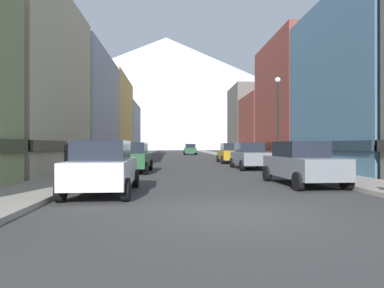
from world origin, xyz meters
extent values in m
plane|color=#383838|center=(0.00, 0.00, 0.00)|extent=(400.00, 400.00, 0.00)
cube|color=gray|center=(-6.25, 35.00, 0.07)|extent=(2.50, 100.00, 0.15)
cube|color=gray|center=(6.25, 35.00, 0.07)|extent=(2.50, 100.00, 0.15)
cube|color=beige|center=(-10.89, 12.02, 5.21)|extent=(6.78, 10.80, 10.43)
cube|color=#595444|center=(-10.89, 12.02, 1.60)|extent=(7.08, 10.80, 0.50)
cube|color=#99A5B2|center=(-10.70, 24.59, 5.17)|extent=(6.39, 13.72, 10.33)
cube|color=#444A50|center=(-10.70, 24.59, 1.60)|extent=(6.69, 13.72, 0.50)
cube|color=#D8B259|center=(-10.59, 38.49, 5.41)|extent=(6.18, 13.85, 10.81)
cube|color=brown|center=(-10.59, 38.49, 1.60)|extent=(6.48, 13.85, 0.50)
cube|color=#99A5B2|center=(-11.40, 52.46, 4.43)|extent=(7.81, 13.02, 8.86)
cube|color=#444A50|center=(-11.40, 52.46, 1.60)|extent=(8.11, 13.02, 0.50)
cube|color=brown|center=(12.13, 22.61, 5.64)|extent=(9.26, 10.64, 11.28)
cube|color=#3B1B16|center=(12.13, 22.61, 1.60)|extent=(9.56, 10.64, 0.50)
cube|color=brown|center=(11.36, 32.59, 3.81)|extent=(7.72, 8.54, 7.62)
cube|color=#3B1B16|center=(11.36, 32.59, 1.60)|extent=(8.02, 8.54, 0.50)
cube|color=#66605B|center=(11.53, 41.53, 5.12)|extent=(8.07, 8.54, 10.24)
cube|color=#2D2B29|center=(11.53, 41.53, 1.60)|extent=(8.37, 8.54, 0.50)
cube|color=silver|center=(-3.80, 3.47, 0.74)|extent=(1.92, 4.43, 0.80)
cube|color=#1E232D|center=(-3.80, 3.22, 1.46)|extent=(1.64, 2.23, 0.64)
cylinder|color=black|center=(-4.75, 5.10, 0.34)|extent=(0.23, 0.68, 0.68)
cylinder|color=black|center=(-2.91, 5.13, 0.34)|extent=(0.23, 0.68, 0.68)
cylinder|color=black|center=(-4.69, 1.80, 0.34)|extent=(0.23, 0.68, 0.68)
cylinder|color=black|center=(-2.85, 1.83, 0.34)|extent=(0.23, 0.68, 0.68)
cube|color=#265933|center=(-3.80, 12.21, 0.74)|extent=(1.94, 4.44, 0.80)
cube|color=#1E232D|center=(-3.81, 11.96, 1.46)|extent=(1.65, 2.24, 0.64)
cylinder|color=black|center=(-4.68, 13.88, 0.34)|extent=(0.24, 0.68, 0.68)
cylinder|color=black|center=(-2.84, 13.84, 0.34)|extent=(0.24, 0.68, 0.68)
cylinder|color=black|center=(-4.76, 10.58, 0.34)|extent=(0.24, 0.68, 0.68)
cylinder|color=black|center=(-2.92, 10.54, 0.34)|extent=(0.24, 0.68, 0.68)
cube|color=slate|center=(3.80, 5.36, 0.74)|extent=(2.06, 4.49, 0.80)
cube|color=#1E232D|center=(3.79, 5.61, 1.46)|extent=(1.71, 2.28, 0.64)
cylinder|color=black|center=(4.80, 3.75, 0.34)|extent=(0.25, 0.69, 0.68)
cylinder|color=black|center=(2.96, 3.66, 0.34)|extent=(0.25, 0.69, 0.68)
cylinder|color=black|center=(4.64, 7.05, 0.34)|extent=(0.25, 0.69, 0.68)
cylinder|color=black|center=(2.80, 6.96, 0.34)|extent=(0.25, 0.69, 0.68)
cube|color=slate|center=(3.80, 14.49, 0.74)|extent=(1.88, 4.42, 0.80)
cube|color=#1E232D|center=(3.80, 14.74, 1.46)|extent=(1.62, 2.22, 0.64)
cylinder|color=black|center=(4.74, 12.85, 0.34)|extent=(0.23, 0.68, 0.68)
cylinder|color=black|center=(2.90, 12.83, 0.34)|extent=(0.23, 0.68, 0.68)
cylinder|color=black|center=(4.70, 16.15, 0.34)|extent=(0.23, 0.68, 0.68)
cylinder|color=black|center=(2.86, 16.13, 0.34)|extent=(0.23, 0.68, 0.68)
cube|color=#B28419|center=(3.80, 22.01, 0.74)|extent=(1.92, 4.43, 0.80)
cube|color=#1E232D|center=(3.80, 21.76, 1.46)|extent=(1.64, 2.23, 0.64)
cylinder|color=black|center=(2.91, 23.68, 0.34)|extent=(0.23, 0.68, 0.68)
cylinder|color=black|center=(4.75, 23.65, 0.34)|extent=(0.23, 0.68, 0.68)
cylinder|color=black|center=(2.85, 20.38, 0.34)|extent=(0.23, 0.68, 0.68)
cylinder|color=black|center=(4.69, 20.35, 0.34)|extent=(0.23, 0.68, 0.68)
cube|color=#265933|center=(1.60, 47.38, 0.74)|extent=(1.84, 4.40, 0.80)
cube|color=#1E232D|center=(1.60, 47.13, 1.46)|extent=(1.60, 2.20, 0.64)
cylinder|color=black|center=(0.68, 49.03, 0.34)|extent=(0.22, 0.68, 0.68)
cylinder|color=black|center=(2.52, 49.03, 0.34)|extent=(0.22, 0.68, 0.68)
cylinder|color=black|center=(0.68, 45.73, 0.34)|extent=(0.22, 0.68, 0.68)
cylinder|color=black|center=(2.52, 45.73, 0.34)|extent=(0.22, 0.68, 0.68)
cylinder|color=#595960|center=(5.75, 7.10, 0.68)|extent=(0.06, 0.06, 1.05)
cube|color=#33383F|center=(5.75, 7.10, 1.34)|extent=(0.14, 0.10, 0.28)
cylinder|color=#4C5156|center=(6.35, 9.75, 0.60)|extent=(0.56, 0.56, 0.90)
cylinder|color=#2D2D33|center=(6.35, 9.75, 1.09)|extent=(0.59, 0.59, 0.08)
cylinder|color=#4C4C51|center=(7.00, 17.46, 0.37)|extent=(0.38, 0.38, 0.45)
sphere|color=#1A7F29|center=(7.00, 17.46, 0.85)|extent=(0.65, 0.65, 0.65)
cylinder|color=maroon|center=(-6.25, 23.77, 0.88)|extent=(0.36, 0.36, 1.45)
sphere|color=tan|center=(-6.25, 23.77, 1.72)|extent=(0.23, 0.23, 0.23)
cylinder|color=#333338|center=(-6.25, 7.76, 0.90)|extent=(0.36, 0.36, 1.49)
sphere|color=tan|center=(-6.25, 7.76, 1.76)|extent=(0.24, 0.24, 0.24)
cylinder|color=maroon|center=(-6.25, 8.02, 0.83)|extent=(0.36, 0.36, 1.37)
sphere|color=tan|center=(-6.25, 8.02, 1.63)|extent=(0.22, 0.22, 0.22)
cylinder|color=black|center=(5.35, 13.36, 2.90)|extent=(0.12, 0.12, 5.50)
sphere|color=white|center=(5.35, 13.36, 5.83)|extent=(0.36, 0.36, 0.36)
cone|color=silver|center=(-5.25, 260.00, 43.28)|extent=(334.28, 334.28, 86.57)
camera|label=1|loc=(-1.55, -8.07, 1.65)|focal=31.64mm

